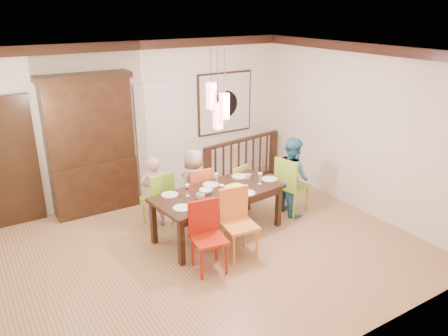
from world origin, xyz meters
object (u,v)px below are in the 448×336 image
person_far_left (154,192)px  china_hutch (91,145)px  person_far_mid (194,183)px  person_end_right (292,176)px  chair_end_right (293,181)px  dining_table (218,196)px  chair_far_left (157,195)px  balustrade (242,160)px

person_far_left → china_hutch: bearing=-50.1°
person_far_mid → person_end_right: size_ratio=0.87×
chair_end_right → person_far_mid: bearing=47.9°
dining_table → person_end_right: 1.52m
chair_end_right → person_end_right: 0.09m
person_far_left → chair_far_left: bearing=144.4°
dining_table → chair_end_right: 1.52m
dining_table → person_end_right: (1.52, 0.02, 0.02)m
dining_table → person_end_right: bearing=-5.6°
person_end_right → dining_table: bearing=101.1°
chair_far_left → person_far_mid: size_ratio=0.80×
person_far_mid → person_far_left: bearing=-18.7°
dining_table → person_end_right: size_ratio=1.58×
chair_far_left → person_far_left: 0.07m
chair_far_left → balustrade: bearing=-166.7°
chair_end_right → person_far_mid: person_far_mid is taller
chair_far_left → person_far_left: bearing=-51.6°
balustrade → china_hutch: bearing=165.4°
china_hutch → person_far_mid: 1.90m
dining_table → china_hutch: 2.46m
china_hutch → person_far_left: bearing=-59.5°
chair_end_right → person_end_right: bearing=-19.8°
chair_end_right → china_hutch: size_ratio=0.43×
chair_end_right → dining_table: bearing=77.0°
person_far_left → balustrade: bearing=-151.8°
dining_table → china_hutch: bearing=119.2°
balustrade → person_far_left: person_far_left is taller
dining_table → chair_end_right: bearing=-6.6°
dining_table → china_hutch: size_ratio=0.89×
dining_table → balustrade: 2.23m
chair_end_right → china_hutch: (-2.91, 1.95, 0.62)m
china_hutch → person_end_right: 3.53m
balustrade → person_far_left: (-2.28, -0.77, 0.10)m
china_hutch → person_far_mid: china_hutch is taller
chair_end_right → person_far_left: bearing=56.8°
chair_far_left → chair_end_right: 2.36m
china_hutch → person_end_right: size_ratio=1.78×
person_far_left → chair_end_right: bearing=169.1°
chair_end_right → person_end_right: size_ratio=0.76×
balustrade → person_far_mid: (-1.53, -0.77, 0.10)m
dining_table → chair_end_right: (1.52, -0.01, -0.07)m
china_hutch → person_far_left: size_ratio=2.03×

